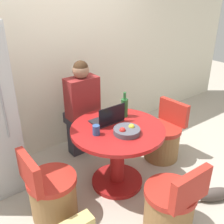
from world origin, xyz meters
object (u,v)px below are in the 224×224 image
object	(u,v)px
chair_near_camera	(170,207)
person_seated	(81,107)
chair_left_side	(52,194)
cat	(217,194)
bottle	(124,107)
dining_table	(117,148)
chair_right_side	(163,139)
laptop	(108,119)
fruit_bowl	(127,131)

from	to	relation	value
chair_near_camera	person_seated	xyz separation A→B (m)	(-0.00, 1.55, 0.46)
chair_left_side	cat	size ratio (longest dim) A/B	1.59
person_seated	bottle	size ratio (longest dim) A/B	4.45
dining_table	chair_right_side	size ratio (longest dim) A/B	1.32
bottle	cat	bearing A→B (deg)	-66.25
chair_left_side	chair_near_camera	bearing A→B (deg)	-135.44
chair_left_side	cat	xyz separation A→B (m)	(1.51, -0.88, -0.19)
laptop	chair_right_side	bearing A→B (deg)	172.43
chair_left_side	cat	world-z (taller)	chair_left_side
chair_near_camera	bottle	size ratio (longest dim) A/B	2.57
dining_table	bottle	distance (m)	0.47
chair_left_side	fruit_bowl	size ratio (longest dim) A/B	2.79
dining_table	person_seated	distance (m)	0.77
chair_left_side	person_seated	world-z (taller)	person_seated
laptop	chair_left_side	bearing A→B (deg)	11.14
person_seated	fruit_bowl	bearing A→B (deg)	91.29
dining_table	bottle	xyz separation A→B (m)	(0.23, 0.17, 0.37)
chair_near_camera	fruit_bowl	xyz separation A→B (m)	(0.02, 0.67, 0.50)
laptop	fruit_bowl	distance (m)	0.31
chair_left_side	chair_near_camera	size ratio (longest dim) A/B	1.00
bottle	person_seated	bearing A→B (deg)	114.13
dining_table	chair_right_side	bearing A→B (deg)	3.77
chair_near_camera	cat	distance (m)	0.74
chair_near_camera	person_seated	distance (m)	1.61
fruit_bowl	bottle	size ratio (longest dim) A/B	0.92
dining_table	laptop	xyz separation A→B (m)	(-0.01, 0.16, 0.30)
fruit_bowl	cat	bearing A→B (deg)	-46.36
fruit_bowl	cat	world-z (taller)	fruit_bowl
fruit_bowl	laptop	bearing A→B (deg)	91.68
person_seated	chair_left_side	bearing A→B (deg)	42.49
person_seated	laptop	bearing A→B (deg)	91.08
chair_near_camera	person_seated	size ratio (longest dim) A/B	0.58
chair_left_side	chair_right_side	world-z (taller)	same
chair_right_side	bottle	size ratio (longest dim) A/B	2.57
dining_table	person_seated	world-z (taller)	person_seated
chair_right_side	fruit_bowl	bearing A→B (deg)	-79.78
dining_table	fruit_bowl	size ratio (longest dim) A/B	3.69
chair_right_side	laptop	xyz separation A→B (m)	(-0.82, 0.11, 0.52)
dining_table	bottle	world-z (taller)	bottle
chair_right_side	cat	world-z (taller)	chair_right_side
dining_table	cat	distance (m)	1.19
laptop	person_seated	bearing A→B (deg)	-88.92
bottle	laptop	bearing A→B (deg)	-177.35
dining_table	laptop	world-z (taller)	laptop
cat	chair_left_side	bearing A→B (deg)	176.05
bottle	cat	distance (m)	1.38
dining_table	chair_right_side	distance (m)	0.84
chair_left_side	laptop	distance (m)	0.97
person_seated	bottle	xyz separation A→B (m)	(0.25, -0.56, 0.13)
chair_right_side	laptop	size ratio (longest dim) A/B	2.26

